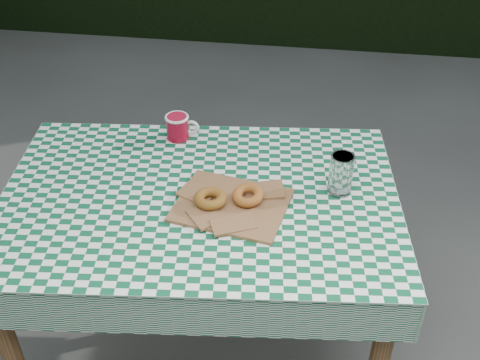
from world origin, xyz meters
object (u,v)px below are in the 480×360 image
(coffee_mug, at_px, (177,127))
(drinking_glass, at_px, (341,174))
(paper_bag, at_px, (232,204))
(table, at_px, (204,282))

(coffee_mug, distance_m, drinking_glass, 0.62)
(drinking_glass, bearing_deg, coffee_mug, 157.85)
(paper_bag, relative_size, coffee_mug, 2.10)
(table, bearing_deg, drinking_glass, 5.78)
(paper_bag, bearing_deg, table, 162.60)
(paper_bag, bearing_deg, coffee_mug, 124.87)
(table, relative_size, drinking_glass, 9.11)
(table, distance_m, drinking_glass, 0.63)
(table, height_order, paper_bag, paper_bag)
(paper_bag, relative_size, drinking_glass, 2.45)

